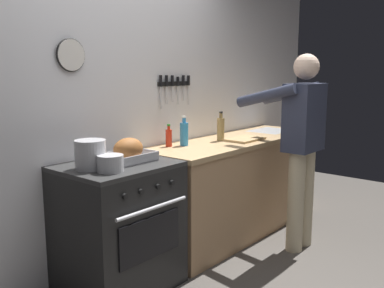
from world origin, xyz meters
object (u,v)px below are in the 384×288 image
(person_cook, at_px, (301,139))
(roasting_pan, at_px, (128,151))
(stove, at_px, (119,227))
(cutting_board, at_px, (245,139))
(bottle_hot_sauce, at_px, (169,137))
(bottle_dish_soap, at_px, (184,133))
(bottle_vinegar, at_px, (221,129))
(stock_pot, at_px, (90,155))
(saucepan, at_px, (110,163))

(person_cook, xyz_separation_m, roasting_pan, (-1.37, 0.62, 0.02))
(roasting_pan, bearing_deg, stove, 173.99)
(roasting_pan, bearing_deg, cutting_board, -4.52)
(cutting_board, xyz_separation_m, bottle_hot_sauce, (-0.68, 0.30, 0.07))
(bottle_dish_soap, bearing_deg, person_cook, -49.73)
(person_cook, distance_m, cutting_board, 0.52)
(roasting_pan, bearing_deg, bottle_vinegar, 2.21)
(roasting_pan, distance_m, stock_pot, 0.30)
(person_cook, xyz_separation_m, bottle_dish_soap, (-0.64, 0.75, 0.05))
(cutting_board, bearing_deg, stock_pot, 175.61)
(stove, height_order, cutting_board, cutting_board)
(cutting_board, bearing_deg, bottle_hot_sauce, 155.98)
(stock_pot, distance_m, saucepan, 0.16)
(bottle_dish_soap, height_order, bottle_hot_sauce, bottle_dish_soap)
(person_cook, bearing_deg, bottle_dish_soap, 29.40)
(stock_pot, height_order, saucepan, stock_pot)
(stove, xyz_separation_m, bottle_hot_sauce, (0.72, 0.19, 0.53))
(saucepan, xyz_separation_m, bottle_hot_sauce, (0.89, 0.33, 0.02))
(roasting_pan, height_order, saucepan, roasting_pan)
(saucepan, distance_m, bottle_vinegar, 1.41)
(cutting_board, bearing_deg, roasting_pan, 175.48)
(person_cook, distance_m, bottle_vinegar, 0.71)
(stock_pot, distance_m, bottle_hot_sauce, 0.94)
(person_cook, height_order, saucepan, person_cook)
(person_cook, bearing_deg, roasting_pan, 54.89)
(roasting_pan, relative_size, cutting_board, 0.98)
(stock_pot, bearing_deg, stove, -2.79)
(roasting_pan, distance_m, bottle_hot_sauce, 0.65)
(stove, relative_size, person_cook, 0.54)
(stove, relative_size, bottle_dish_soap, 3.61)
(roasting_pan, xyz_separation_m, bottle_vinegar, (1.13, 0.04, 0.04))
(stove, distance_m, person_cook, 1.68)
(cutting_board, relative_size, bottle_hot_sauce, 1.93)
(bottle_hot_sauce, bearing_deg, bottle_dish_soap, -30.57)
(stock_pot, xyz_separation_m, saucepan, (0.03, -0.15, -0.04))
(cutting_board, bearing_deg, bottle_vinegar, 138.92)
(saucepan, bearing_deg, stove, 40.07)
(stock_pot, height_order, bottle_hot_sauce, stock_pot)
(stove, relative_size, saucepan, 5.40)
(person_cook, height_order, bottle_dish_soap, person_cook)
(cutting_board, bearing_deg, stove, 175.38)
(stove, xyz_separation_m, stock_pot, (-0.21, 0.01, 0.54))
(bottle_dish_soap, relative_size, bottle_hot_sauce, 1.34)
(cutting_board, relative_size, bottle_vinegar, 1.37)
(stove, height_order, saucepan, saucepan)
(saucepan, height_order, bottle_hot_sauce, bottle_hot_sauce)
(stock_pot, height_order, bottle_dish_soap, bottle_dish_soap)
(person_cook, relative_size, stock_pot, 8.28)
(cutting_board, xyz_separation_m, bottle_vinegar, (-0.17, 0.15, 0.10))
(stock_pot, height_order, bottle_vinegar, bottle_vinegar)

